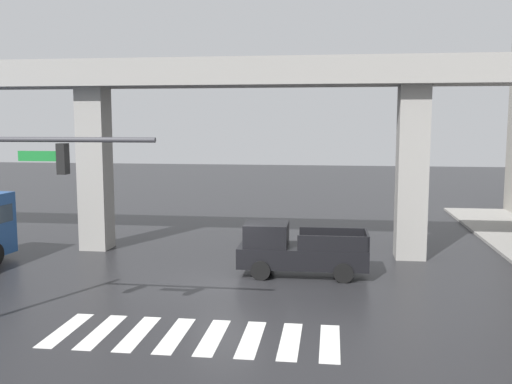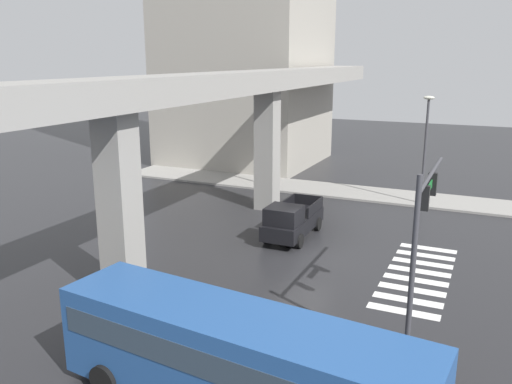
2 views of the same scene
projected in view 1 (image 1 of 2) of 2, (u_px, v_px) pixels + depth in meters
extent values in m
plane|color=#232326|center=(228.00, 284.00, 21.72)|extent=(120.00, 120.00, 0.00)
cube|color=silver|center=(66.00, 330.00, 16.92)|extent=(0.55, 2.80, 0.01)
cube|color=silver|center=(102.00, 332.00, 16.77)|extent=(0.55, 2.80, 0.01)
cube|color=silver|center=(138.00, 333.00, 16.63)|extent=(0.55, 2.80, 0.01)
cube|color=silver|center=(175.00, 335.00, 16.49)|extent=(0.55, 2.80, 0.01)
cube|color=silver|center=(213.00, 337.00, 16.34)|extent=(0.55, 2.80, 0.01)
cube|color=silver|center=(251.00, 339.00, 16.20)|extent=(0.55, 2.80, 0.01)
cube|color=silver|center=(290.00, 341.00, 16.06)|extent=(0.55, 2.80, 0.01)
cube|color=silver|center=(330.00, 343.00, 15.91)|extent=(0.55, 2.80, 0.01)
cube|color=gray|center=(248.00, 73.00, 25.87)|extent=(54.19, 2.57, 1.20)
cube|color=gray|center=(95.00, 169.00, 27.36)|extent=(1.30, 1.30, 7.66)
cube|color=gray|center=(412.00, 173.00, 25.45)|extent=(1.30, 1.30, 7.66)
cube|color=black|center=(303.00, 256.00, 22.91)|extent=(5.12, 1.95, 0.80)
cube|color=black|center=(267.00, 234.00, 22.98)|extent=(1.72, 1.76, 0.90)
cube|color=#3F5160|center=(255.00, 234.00, 23.04)|extent=(0.12, 1.67, 0.77)
cube|color=black|center=(332.00, 244.00, 21.83)|extent=(2.65, 0.13, 0.60)
cube|color=black|center=(332.00, 235.00, 23.55)|extent=(2.65, 0.13, 0.60)
cube|color=black|center=(367.00, 240.00, 22.53)|extent=(0.12, 1.75, 0.60)
cylinder|color=black|center=(261.00, 270.00, 22.26)|extent=(0.76, 0.29, 0.76)
cylinder|color=black|center=(266.00, 259.00, 24.04)|extent=(0.76, 0.29, 0.76)
cylinder|color=black|center=(343.00, 273.00, 21.88)|extent=(0.76, 0.29, 0.76)
cylinder|color=black|center=(342.00, 261.00, 23.66)|extent=(0.76, 0.29, 0.76)
cylinder|color=#38383D|center=(41.00, 140.00, 15.63)|extent=(6.40, 0.14, 0.14)
cube|color=black|center=(63.00, 159.00, 15.61)|extent=(0.24, 0.32, 0.84)
sphere|color=red|center=(63.00, 149.00, 15.58)|extent=(0.17, 0.17, 0.17)
cube|color=#19722D|center=(37.00, 156.00, 15.70)|extent=(1.10, 0.04, 0.28)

